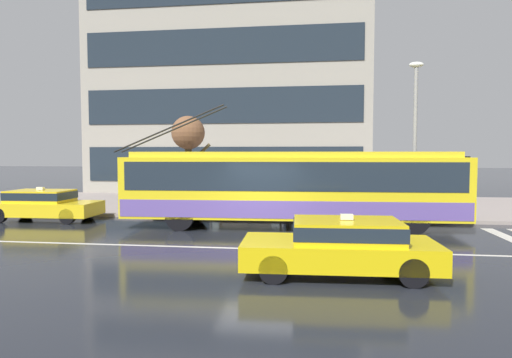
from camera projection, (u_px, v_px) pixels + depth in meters
name	position (u px, v px, depth m)	size (l,w,h in m)	color
ground_plane	(259.00, 241.00, 13.73)	(160.00, 160.00, 0.00)	#1F232A
sidewalk_slab	(281.00, 205.00, 22.93)	(80.00, 10.00, 0.14)	gray
lane_centre_line	(253.00, 249.00, 12.55)	(72.00, 0.14, 0.01)	silver
trolleybus	(291.00, 186.00, 16.19)	(12.97, 3.00, 4.61)	yellow
taxi_queued_behind_bus	(43.00, 204.00, 17.90)	(4.42, 1.91, 1.39)	yellow
taxi_oncoming_near	(342.00, 244.00, 9.79)	(4.43, 2.01, 1.39)	yellow
bus_shelter	(244.00, 170.00, 20.13)	(3.83, 1.81, 2.47)	gray
pedestrian_at_shelter	(289.00, 191.00, 19.05)	(0.51, 0.51, 1.64)	#454746
pedestrian_approaching_curb	(338.00, 178.00, 18.39)	(1.31, 1.31, 2.00)	#293746
street_lamp	(415.00, 125.00, 18.08)	(0.60, 0.32, 6.45)	gray
street_tree_bare	(188.00, 136.00, 21.29)	(2.12, 1.65, 4.50)	#4E4029
office_tower_corner_left	(241.00, 69.00, 35.57)	(19.67, 15.95, 19.58)	gray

